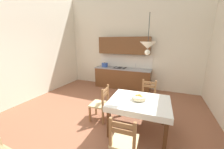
{
  "coord_description": "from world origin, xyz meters",
  "views": [
    {
      "loc": [
        1.46,
        -2.7,
        2.01
      ],
      "look_at": [
        0.18,
        0.4,
        1.16
      ],
      "focal_mm": 20.86,
      "sensor_mm": 36.0,
      "label": 1
    }
  ],
  "objects_px": {
    "kitchen_cabinetry": "(123,69)",
    "dining_chair_camera_side": "(124,142)",
    "dining_table": "(139,106)",
    "dining_chair_kitchen_side": "(148,97)",
    "fruit_bowl": "(139,97)",
    "dining_chair_tv_side": "(101,104)",
    "pendant_lamp": "(148,46)"
  },
  "relations": [
    {
      "from": "kitchen_cabinetry",
      "to": "dining_chair_camera_side",
      "type": "xyz_separation_m",
      "value": [
        1.2,
        -3.6,
        -0.41
      ]
    },
    {
      "from": "dining_table",
      "to": "dining_chair_kitchen_side",
      "type": "distance_m",
      "value": 0.98
    },
    {
      "from": "kitchen_cabinetry",
      "to": "fruit_bowl",
      "type": "bearing_deg",
      "value": -64.96
    },
    {
      "from": "dining_chair_camera_side",
      "to": "dining_chair_tv_side",
      "type": "xyz_separation_m",
      "value": [
        -0.96,
        1.02,
        0.0
      ]
    },
    {
      "from": "dining_table",
      "to": "dining_chair_camera_side",
      "type": "bearing_deg",
      "value": -92.77
    },
    {
      "from": "dining_chair_kitchen_side",
      "to": "pendant_lamp",
      "type": "height_order",
      "value": "pendant_lamp"
    },
    {
      "from": "kitchen_cabinetry",
      "to": "dining_chair_camera_side",
      "type": "bearing_deg",
      "value": -71.64
    },
    {
      "from": "dining_chair_kitchen_side",
      "to": "pendant_lamp",
      "type": "distance_m",
      "value": 1.74
    },
    {
      "from": "dining_table",
      "to": "fruit_bowl",
      "type": "xyz_separation_m",
      "value": [
        -0.02,
        0.02,
        0.18
      ]
    },
    {
      "from": "fruit_bowl",
      "to": "dining_chair_kitchen_side",
      "type": "bearing_deg",
      "value": 84.76
    },
    {
      "from": "dining_chair_kitchen_side",
      "to": "dining_chair_camera_side",
      "type": "bearing_deg",
      "value": -93.43
    },
    {
      "from": "kitchen_cabinetry",
      "to": "dining_table",
      "type": "bearing_deg",
      "value": -64.82
    },
    {
      "from": "dining_chair_kitchen_side",
      "to": "fruit_bowl",
      "type": "relative_size",
      "value": 3.1
    },
    {
      "from": "kitchen_cabinetry",
      "to": "pendant_lamp",
      "type": "distance_m",
      "value": 3.11
    },
    {
      "from": "kitchen_cabinetry",
      "to": "dining_chair_kitchen_side",
      "type": "bearing_deg",
      "value": -52.15
    },
    {
      "from": "dining_chair_tv_side",
      "to": "dining_chair_camera_side",
      "type": "bearing_deg",
      "value": -46.99
    },
    {
      "from": "dining_table",
      "to": "dining_chair_kitchen_side",
      "type": "relative_size",
      "value": 1.45
    },
    {
      "from": "dining_table",
      "to": "dining_chair_camera_side",
      "type": "height_order",
      "value": "dining_chair_camera_side"
    },
    {
      "from": "kitchen_cabinetry",
      "to": "fruit_bowl",
      "type": "xyz_separation_m",
      "value": [
        1.23,
        -2.62,
        -0.04
      ]
    },
    {
      "from": "kitchen_cabinetry",
      "to": "dining_chair_kitchen_side",
      "type": "relative_size",
      "value": 2.61
    },
    {
      "from": "dining_chair_camera_side",
      "to": "pendant_lamp",
      "type": "bearing_deg",
      "value": 82.08
    },
    {
      "from": "dining_table",
      "to": "dining_chair_tv_side",
      "type": "relative_size",
      "value": 1.45
    },
    {
      "from": "kitchen_cabinetry",
      "to": "dining_chair_camera_side",
      "type": "distance_m",
      "value": 3.82
    },
    {
      "from": "dining_chair_camera_side",
      "to": "dining_table",
      "type": "bearing_deg",
      "value": 87.23
    },
    {
      "from": "dining_chair_camera_side",
      "to": "fruit_bowl",
      "type": "height_order",
      "value": "dining_chair_camera_side"
    },
    {
      "from": "dining_table",
      "to": "fruit_bowl",
      "type": "relative_size",
      "value": 4.48
    },
    {
      "from": "pendant_lamp",
      "to": "fruit_bowl",
      "type": "bearing_deg",
      "value": -163.69
    },
    {
      "from": "dining_chair_kitchen_side",
      "to": "fruit_bowl",
      "type": "distance_m",
      "value": 1.01
    },
    {
      "from": "dining_table",
      "to": "dining_chair_kitchen_side",
      "type": "bearing_deg",
      "value": 85.91
    },
    {
      "from": "dining_chair_camera_side",
      "to": "fruit_bowl",
      "type": "distance_m",
      "value": 1.05
    },
    {
      "from": "kitchen_cabinetry",
      "to": "dining_chair_kitchen_side",
      "type": "distance_m",
      "value": 2.18
    },
    {
      "from": "kitchen_cabinetry",
      "to": "dining_chair_kitchen_side",
      "type": "height_order",
      "value": "kitchen_cabinetry"
    }
  ]
}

